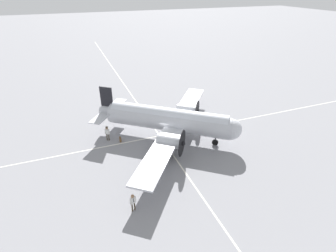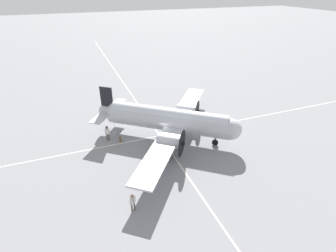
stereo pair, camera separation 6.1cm
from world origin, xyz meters
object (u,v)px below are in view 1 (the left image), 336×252
object	(u,v)px
airliner_main	(171,120)
crew_foreground	(133,201)
passenger_boarding	(107,132)
traffic_cone	(158,159)
suitcase_near_door	(120,139)

from	to	relation	value
airliner_main	crew_foreground	xyz separation A→B (m)	(-9.23, 6.93, -1.41)
passenger_boarding	traffic_cone	xyz separation A→B (m)	(-5.87, -4.11, -0.89)
crew_foreground	suitcase_near_door	size ratio (longest dim) A/B	2.71
crew_foreground	traffic_cone	bearing A→B (deg)	-144.25
airliner_main	crew_foreground	bearing A→B (deg)	-88.95
suitcase_near_door	traffic_cone	size ratio (longest dim) A/B	1.29
airliner_main	passenger_boarding	world-z (taller)	airliner_main
passenger_boarding	suitcase_near_door	size ratio (longest dim) A/B	2.90
passenger_boarding	suitcase_near_door	distance (m)	1.71
crew_foreground	suitcase_near_door	world-z (taller)	crew_foreground
traffic_cone	passenger_boarding	bearing A→B (deg)	35.04
traffic_cone	crew_foreground	bearing A→B (deg)	143.98
suitcase_near_door	passenger_boarding	bearing A→B (deg)	57.70
crew_foreground	suitcase_near_door	bearing A→B (deg)	-114.63
traffic_cone	suitcase_near_door	bearing A→B (deg)	29.36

